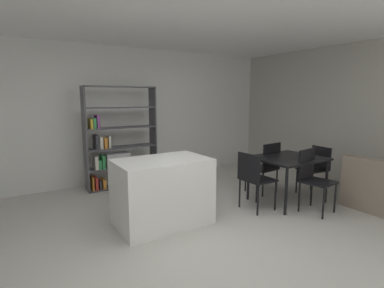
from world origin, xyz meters
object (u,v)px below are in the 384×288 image
at_px(kitchen_island, 162,192).
at_px(dining_chair_window_side, 316,166).
at_px(open_bookshelf, 115,146).
at_px(dining_table, 288,162).
at_px(dining_chair_island_side, 254,176).
at_px(dining_chair_near, 312,175).
at_px(dining_chair_far, 266,164).

bearing_deg(kitchen_island, dining_chair_window_side, -6.19).
relative_size(open_bookshelf, dining_chair_window_side, 2.26).
relative_size(dining_table, dining_chair_island_side, 1.22).
relative_size(kitchen_island, open_bookshelf, 0.64).
distance_m(dining_chair_near, dining_chair_island_side, 0.89).
bearing_deg(dining_chair_island_side, dining_table, -90.45).
height_order(open_bookshelf, dining_chair_island_side, open_bookshelf).
bearing_deg(dining_chair_near, dining_chair_island_side, 138.62).
relative_size(open_bookshelf, dining_table, 1.77).
bearing_deg(dining_chair_window_side, dining_chair_far, -116.50).
relative_size(open_bookshelf, dining_chair_far, 2.08).
relative_size(kitchen_island, dining_chair_far, 1.33).
distance_m(open_bookshelf, dining_chair_far, 2.84).
bearing_deg(open_bookshelf, dining_chair_island_side, -58.47).
xyz_separation_m(kitchen_island, dining_table, (2.15, -0.30, 0.22)).
distance_m(kitchen_island, dining_chair_near, 2.27).
distance_m(open_bookshelf, dining_chair_near, 3.51).
xyz_separation_m(dining_table, dining_chair_near, (-0.01, -0.48, -0.11)).
height_order(dining_table, dining_chair_island_side, dining_chair_island_side).
bearing_deg(kitchen_island, dining_chair_island_side, -12.40).
bearing_deg(dining_table, dining_chair_island_side, -179.94).
bearing_deg(dining_chair_near, kitchen_island, 151.25).
relative_size(kitchen_island, dining_chair_near, 1.31).
height_order(kitchen_island, dining_table, kitchen_island).
bearing_deg(dining_chair_window_side, open_bookshelf, -121.68).
xyz_separation_m(dining_chair_window_side, dining_chair_island_side, (-1.51, 0.01, 0.03)).
bearing_deg(dining_table, dining_chair_window_side, -0.77).
bearing_deg(dining_chair_far, dining_table, 83.35).
relative_size(dining_chair_far, dining_chair_island_side, 1.04).
relative_size(dining_chair_window_side, dining_chair_far, 0.92).
bearing_deg(dining_chair_near, open_bookshelf, 119.28).
bearing_deg(kitchen_island, open_bookshelf, 90.43).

